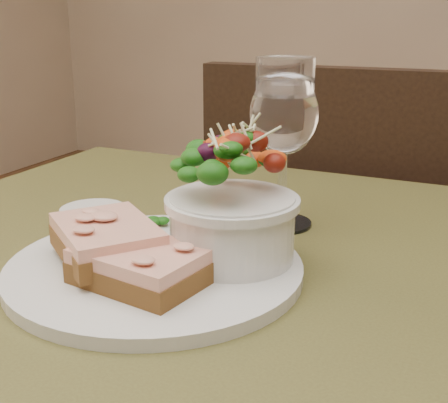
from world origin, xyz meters
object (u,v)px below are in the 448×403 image
at_px(dinner_plate, 155,269).
at_px(salad_bowl, 232,199).
at_px(cafe_table, 195,359).
at_px(chair_far, 335,357).
at_px(sandwich_back, 107,240).
at_px(sandwich_front, 141,265).
at_px(wine_glass, 284,119).
at_px(ramekin, 94,223).

distance_m(dinner_plate, salad_bowl, 0.10).
height_order(cafe_table, chair_far, chair_far).
xyz_separation_m(sandwich_back, salad_bowl, (0.10, 0.06, 0.04)).
relative_size(sandwich_front, salad_bowl, 0.94).
bearing_deg(sandwich_back, cafe_table, 75.41).
xyz_separation_m(chair_far, sandwich_back, (-0.06, -0.68, 0.49)).
bearing_deg(salad_bowl, sandwich_back, -149.08).
bearing_deg(chair_far, dinner_plate, 85.17).
relative_size(sandwich_back, wine_glass, 0.79).
xyz_separation_m(cafe_table, wine_glass, (0.04, 0.15, 0.22)).
bearing_deg(sandwich_front, salad_bowl, 67.40).
bearing_deg(ramekin, dinner_plate, -15.27).
bearing_deg(cafe_table, chair_far, 90.67).
bearing_deg(wine_glass, cafe_table, -103.32).
relative_size(cafe_table, ramekin, 13.11).
bearing_deg(sandwich_back, chair_far, 123.27).
bearing_deg(ramekin, wine_glass, 47.53).
distance_m(cafe_table, wine_glass, 0.27).
bearing_deg(sandwich_front, cafe_table, 87.85).
xyz_separation_m(sandwich_front, ramekin, (-0.09, 0.06, 0.00)).
distance_m(sandwich_back, ramekin, 0.06).
bearing_deg(salad_bowl, ramekin, -172.69).
relative_size(cafe_table, sandwich_back, 5.80).
relative_size(cafe_table, dinner_plate, 2.89).
xyz_separation_m(cafe_table, chair_far, (-0.01, 0.64, -0.36)).
distance_m(sandwich_front, wine_glass, 0.25).
distance_m(cafe_table, dinner_plate, 0.11).
distance_m(cafe_table, salad_bowl, 0.18).
bearing_deg(wine_glass, sandwich_front, -102.67).
bearing_deg(cafe_table, salad_bowl, 16.94).
distance_m(dinner_plate, sandwich_back, 0.05).
distance_m(ramekin, wine_glass, 0.23).
xyz_separation_m(sandwich_front, wine_glass, (0.05, 0.22, 0.10)).
height_order(sandwich_back, ramekin, sandwich_back).
bearing_deg(chair_far, sandwich_back, 81.94).
xyz_separation_m(dinner_plate, wine_glass, (0.06, 0.18, 0.12)).
distance_m(ramekin, salad_bowl, 0.15).
bearing_deg(cafe_table, ramekin, -176.00).
bearing_deg(wine_glass, dinner_plate, -108.40).
height_order(chair_far, ramekin, chair_far).
bearing_deg(sandwich_back, ramekin, 175.54).
xyz_separation_m(sandwich_back, ramekin, (-0.05, 0.04, -0.00)).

